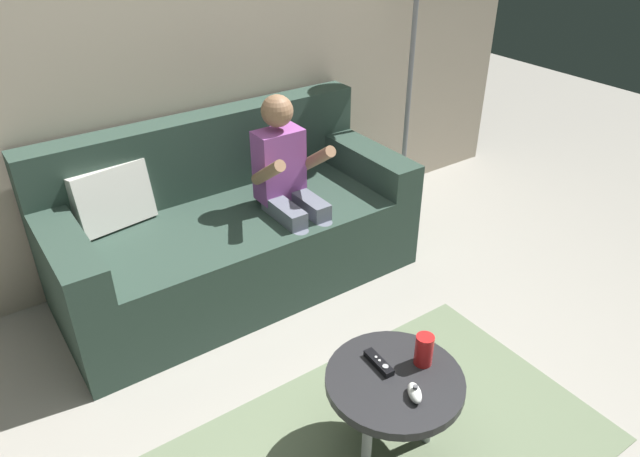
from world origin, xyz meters
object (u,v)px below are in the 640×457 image
(coffee_table, at_px, (394,386))
(game_remote_black_near_edge, at_px, (379,363))
(person_seated_on_couch, at_px, (289,184))
(couch, at_px, (231,230))
(nunchuk_white, at_px, (415,393))
(soda_can, at_px, (424,350))

(coffee_table, bearing_deg, game_remote_black_near_edge, 96.45)
(person_seated_on_couch, xyz_separation_m, coffee_table, (-0.30, -1.16, -0.23))
(couch, distance_m, game_remote_black_near_edge, 1.27)
(game_remote_black_near_edge, height_order, nunchuk_white, nunchuk_white)
(person_seated_on_couch, height_order, nunchuk_white, person_seated_on_couch)
(game_remote_black_near_edge, distance_m, nunchuk_white, 0.18)
(person_seated_on_couch, bearing_deg, coffee_table, -104.66)
(coffee_table, distance_m, game_remote_black_near_edge, 0.09)
(person_seated_on_couch, xyz_separation_m, game_remote_black_near_edge, (-0.31, -1.08, -0.18))
(game_remote_black_near_edge, bearing_deg, person_seated_on_couch, 73.94)
(person_seated_on_couch, xyz_separation_m, soda_can, (-0.17, -1.16, -0.13))
(coffee_table, bearing_deg, nunchuk_white, -93.49)
(coffee_table, height_order, soda_can, soda_can)
(coffee_table, distance_m, nunchuk_white, 0.13)
(couch, relative_size, nunchuk_white, 18.19)
(coffee_table, bearing_deg, couch, 87.93)
(game_remote_black_near_edge, distance_m, soda_can, 0.17)
(game_remote_black_near_edge, bearing_deg, couch, 87.42)
(soda_can, bearing_deg, coffee_table, 178.22)
(couch, xyz_separation_m, soda_can, (0.08, -1.35, 0.14))
(couch, distance_m, nunchuk_white, 1.46)
(couch, height_order, person_seated_on_couch, person_seated_on_couch)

